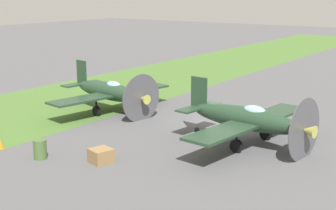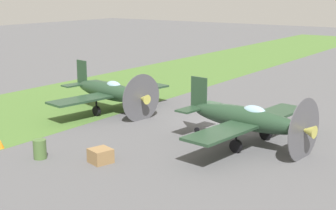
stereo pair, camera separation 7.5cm
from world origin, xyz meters
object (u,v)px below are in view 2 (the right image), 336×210
at_px(fuel_drum, 40,149).
at_px(runway_marker_cone, 0,144).
at_px(airplane_wingman, 110,91).
at_px(airplane_lead, 247,119).
at_px(ground_crew_chief, 201,96).
at_px(supply_crate, 101,156).

relative_size(fuel_drum, runway_marker_cone, 2.05).
xyz_separation_m(airplane_wingman, fuel_drum, (8.55, 3.40, -0.86)).
relative_size(airplane_lead, airplane_wingman, 1.03).
bearing_deg(ground_crew_chief, runway_marker_cone, -155.71).
bearing_deg(ground_crew_chief, supply_crate, -130.49).
height_order(ground_crew_chief, supply_crate, ground_crew_chief).
bearing_deg(supply_crate, fuel_drum, -65.20).
relative_size(ground_crew_chief, fuel_drum, 1.92).
xyz_separation_m(airplane_lead, supply_crate, (6.12, -4.13, -1.02)).
bearing_deg(airplane_wingman, ground_crew_chief, 138.64).
xyz_separation_m(airplane_wingman, runway_marker_cone, (8.69, 0.64, -1.09)).
bearing_deg(airplane_lead, airplane_wingman, -90.14).
relative_size(airplane_lead, supply_crate, 10.07).
height_order(airplane_wingman, ground_crew_chief, airplane_wingman).
xyz_separation_m(airplane_lead, runway_marker_cone, (7.48, -9.52, -1.12)).
bearing_deg(runway_marker_cone, airplane_wingman, -175.80).
xyz_separation_m(ground_crew_chief, runway_marker_cone, (12.37, -3.87, -0.69)).
bearing_deg(airplane_lead, ground_crew_chief, -124.22).
bearing_deg(runway_marker_cone, ground_crew_chief, 162.61).
height_order(airplane_wingman, fuel_drum, airplane_wingman).
bearing_deg(supply_crate, runway_marker_cone, -75.90).
distance_m(airplane_wingman, ground_crew_chief, 5.83).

